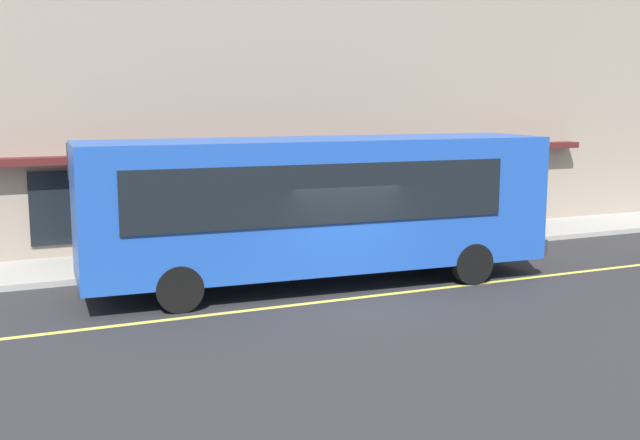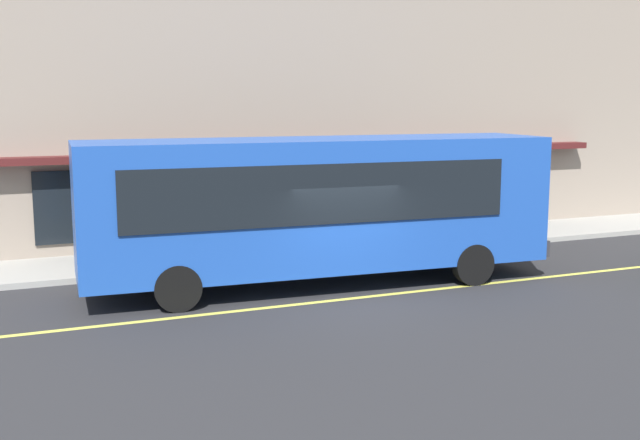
% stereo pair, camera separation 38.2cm
% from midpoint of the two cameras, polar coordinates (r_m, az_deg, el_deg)
% --- Properties ---
extents(ground, '(120.00, 120.00, 0.00)m').
position_cam_midpoint_polar(ground, '(17.26, 1.49, -5.86)').
color(ground, '#28282B').
extents(sidewalk, '(80.00, 2.85, 0.15)m').
position_cam_midpoint_polar(sidewalk, '(21.92, -4.33, -2.46)').
color(sidewalk, '#9E9B93').
rests_on(sidewalk, ground).
extents(lane_centre_stripe, '(36.00, 0.16, 0.01)m').
position_cam_midpoint_polar(lane_centre_stripe, '(17.26, 1.49, -5.85)').
color(lane_centre_stripe, '#D8D14C').
rests_on(lane_centre_stripe, ground).
extents(storefront_building, '(27.87, 11.23, 14.88)m').
position_cam_midpoint_polar(storefront_building, '(28.70, -5.03, 15.01)').
color(storefront_building, gray).
rests_on(storefront_building, ground).
extents(bus, '(11.25, 3.15, 3.50)m').
position_cam_midpoint_polar(bus, '(18.08, -0.61, 1.25)').
color(bus, '#1E4CAD').
rests_on(bus, ground).
extents(traffic_light, '(0.30, 0.52, 3.20)m').
position_cam_midpoint_polar(traffic_light, '(19.70, -18.21, 3.04)').
color(traffic_light, '#2D2D33').
rests_on(traffic_light, sidewalk).
extents(pedestrian_by_curb, '(0.34, 0.34, 1.86)m').
position_cam_midpoint_polar(pedestrian_by_curb, '(23.75, 4.25, 1.38)').
color(pedestrian_by_curb, black).
rests_on(pedestrian_by_curb, sidewalk).
extents(pedestrian_waiting, '(0.34, 0.34, 1.62)m').
position_cam_midpoint_polar(pedestrian_waiting, '(22.26, -3.90, 0.45)').
color(pedestrian_waiting, black).
rests_on(pedestrian_waiting, sidewalk).
extents(pedestrian_at_corner, '(0.34, 0.34, 1.72)m').
position_cam_midpoint_polar(pedestrian_at_corner, '(20.83, -14.92, -0.26)').
color(pedestrian_at_corner, black).
rests_on(pedestrian_at_corner, sidewalk).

